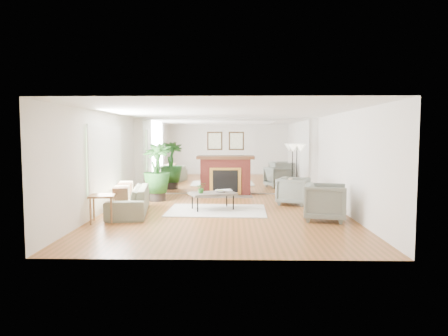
{
  "coord_description": "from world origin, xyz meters",
  "views": [
    {
      "loc": [
        0.21,
        -9.51,
        1.9
      ],
      "look_at": [
        0.01,
        0.6,
        1.09
      ],
      "focal_mm": 32.0,
      "sensor_mm": 36.0,
      "label": 1
    }
  ],
  "objects_px": {
    "sofa": "(129,200)",
    "floor_lamp": "(297,152)",
    "fireplace": "(225,175)",
    "side_table": "(102,199)",
    "armchair_back": "(294,191)",
    "potted_ficus": "(157,170)",
    "coffee_table": "(213,194)",
    "armchair_front": "(325,202)"
  },
  "relations": [
    {
      "from": "potted_ficus",
      "to": "floor_lamp",
      "type": "distance_m",
      "value": 4.36
    },
    {
      "from": "fireplace",
      "to": "armchair_back",
      "type": "bearing_deg",
      "value": -41.27
    },
    {
      "from": "potted_ficus",
      "to": "floor_lamp",
      "type": "bearing_deg",
      "value": 11.93
    },
    {
      "from": "coffee_table",
      "to": "armchair_front",
      "type": "height_order",
      "value": "armchair_front"
    },
    {
      "from": "side_table",
      "to": "coffee_table",
      "type": "bearing_deg",
      "value": 32.65
    },
    {
      "from": "armchair_back",
      "to": "armchair_front",
      "type": "relative_size",
      "value": 0.91
    },
    {
      "from": "coffee_table",
      "to": "side_table",
      "type": "xyz_separation_m",
      "value": [
        -2.36,
        -1.52,
        0.1
      ]
    },
    {
      "from": "coffee_table",
      "to": "floor_lamp",
      "type": "xyz_separation_m",
      "value": [
        2.52,
        2.36,
        0.99
      ]
    },
    {
      "from": "armchair_back",
      "to": "side_table",
      "type": "bearing_deg",
      "value": 139.74
    },
    {
      "from": "fireplace",
      "to": "armchair_back",
      "type": "height_order",
      "value": "fireplace"
    },
    {
      "from": "fireplace",
      "to": "armchair_back",
      "type": "distance_m",
      "value": 2.59
    },
    {
      "from": "armchair_back",
      "to": "potted_ficus",
      "type": "distance_m",
      "value": 4.0
    },
    {
      "from": "armchair_back",
      "to": "potted_ficus",
      "type": "bearing_deg",
      "value": 103.86
    },
    {
      "from": "fireplace",
      "to": "side_table",
      "type": "bearing_deg",
      "value": -122.68
    },
    {
      "from": "coffee_table",
      "to": "floor_lamp",
      "type": "height_order",
      "value": "floor_lamp"
    },
    {
      "from": "coffee_table",
      "to": "potted_ficus",
      "type": "bearing_deg",
      "value": 139.41
    },
    {
      "from": "coffee_table",
      "to": "armchair_front",
      "type": "bearing_deg",
      "value": -24.34
    },
    {
      "from": "sofa",
      "to": "armchair_front",
      "type": "bearing_deg",
      "value": 72.37
    },
    {
      "from": "fireplace",
      "to": "floor_lamp",
      "type": "bearing_deg",
      "value": -6.55
    },
    {
      "from": "fireplace",
      "to": "side_table",
      "type": "xyz_separation_m",
      "value": [
        -2.65,
        -4.13,
        -0.14
      ]
    },
    {
      "from": "side_table",
      "to": "armchair_front",
      "type": "bearing_deg",
      "value": 3.83
    },
    {
      "from": "fireplace",
      "to": "armchair_front",
      "type": "distance_m",
      "value": 4.46
    },
    {
      "from": "coffee_table",
      "to": "sofa",
      "type": "bearing_deg",
      "value": -167.27
    },
    {
      "from": "potted_ficus",
      "to": "sofa",
      "type": "bearing_deg",
      "value": -100.04
    },
    {
      "from": "side_table",
      "to": "floor_lamp",
      "type": "bearing_deg",
      "value": 38.4
    },
    {
      "from": "side_table",
      "to": "floor_lamp",
      "type": "height_order",
      "value": "floor_lamp"
    },
    {
      "from": "armchair_back",
      "to": "potted_ficus",
      "type": "relative_size",
      "value": 0.49
    },
    {
      "from": "fireplace",
      "to": "armchair_front",
      "type": "height_order",
      "value": "fireplace"
    },
    {
      "from": "armchair_front",
      "to": "potted_ficus",
      "type": "relative_size",
      "value": 0.54
    },
    {
      "from": "fireplace",
      "to": "potted_ficus",
      "type": "xyz_separation_m",
      "value": [
        -1.99,
        -1.15,
        0.25
      ]
    },
    {
      "from": "fireplace",
      "to": "side_table",
      "type": "height_order",
      "value": "fireplace"
    },
    {
      "from": "coffee_table",
      "to": "potted_ficus",
      "type": "xyz_separation_m",
      "value": [
        -1.71,
        1.46,
        0.49
      ]
    },
    {
      "from": "armchair_back",
      "to": "side_table",
      "type": "height_order",
      "value": "armchair_back"
    },
    {
      "from": "sofa",
      "to": "floor_lamp",
      "type": "relative_size",
      "value": 1.36
    },
    {
      "from": "sofa",
      "to": "armchair_front",
      "type": "distance_m",
      "value": 4.72
    },
    {
      "from": "armchair_back",
      "to": "side_table",
      "type": "relative_size",
      "value": 1.33
    },
    {
      "from": "coffee_table",
      "to": "floor_lamp",
      "type": "distance_m",
      "value": 3.59
    },
    {
      "from": "armchair_back",
      "to": "floor_lamp",
      "type": "bearing_deg",
      "value": 9.71
    },
    {
      "from": "fireplace",
      "to": "sofa",
      "type": "distance_m",
      "value": 3.88
    },
    {
      "from": "side_table",
      "to": "potted_ficus",
      "type": "height_order",
      "value": "potted_ficus"
    },
    {
      "from": "coffee_table",
      "to": "side_table",
      "type": "distance_m",
      "value": 2.81
    },
    {
      "from": "sofa",
      "to": "side_table",
      "type": "bearing_deg",
      "value": -25.48
    }
  ]
}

